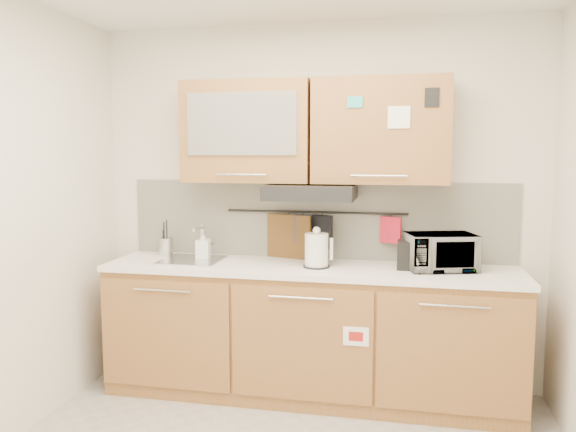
% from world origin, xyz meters
% --- Properties ---
extents(wall_back, '(3.20, 0.00, 3.20)m').
position_xyz_m(wall_back, '(0.00, 1.50, 1.30)').
color(wall_back, silver).
rests_on(wall_back, ground).
extents(base_cabinet, '(2.80, 0.64, 0.88)m').
position_xyz_m(base_cabinet, '(0.00, 1.19, 0.41)').
color(base_cabinet, '#A17739').
rests_on(base_cabinet, floor).
extents(countertop, '(2.82, 0.62, 0.04)m').
position_xyz_m(countertop, '(0.00, 1.19, 0.90)').
color(countertop, white).
rests_on(countertop, base_cabinet).
extents(backsplash, '(2.80, 0.02, 0.56)m').
position_xyz_m(backsplash, '(0.00, 1.49, 1.20)').
color(backsplash, silver).
rests_on(backsplash, countertop).
extents(upper_cabinets, '(1.82, 0.37, 0.70)m').
position_xyz_m(upper_cabinets, '(-0.00, 1.32, 1.83)').
color(upper_cabinets, '#A17739').
rests_on(upper_cabinets, wall_back).
extents(range_hood, '(0.60, 0.46, 0.10)m').
position_xyz_m(range_hood, '(0.00, 1.25, 1.42)').
color(range_hood, black).
rests_on(range_hood, upper_cabinets).
extents(sink, '(0.42, 0.40, 0.26)m').
position_xyz_m(sink, '(-0.85, 1.21, 0.92)').
color(sink, silver).
rests_on(sink, countertop).
extents(utensil_rail, '(1.30, 0.02, 0.02)m').
position_xyz_m(utensil_rail, '(0.00, 1.45, 1.26)').
color(utensil_rail, black).
rests_on(utensil_rail, backsplash).
extents(utensil_crock, '(0.11, 0.11, 0.27)m').
position_xyz_m(utensil_crock, '(-1.11, 1.35, 0.99)').
color(utensil_crock, '#BAB9BE').
rests_on(utensil_crock, countertop).
extents(kettle, '(0.21, 0.19, 0.28)m').
position_xyz_m(kettle, '(0.06, 1.15, 1.03)').
color(kettle, silver).
rests_on(kettle, countertop).
extents(toaster, '(0.25, 0.15, 0.19)m').
position_xyz_m(toaster, '(0.71, 1.22, 1.02)').
color(toaster, black).
rests_on(toaster, countertop).
extents(microwave, '(0.50, 0.40, 0.24)m').
position_xyz_m(microwave, '(0.87, 1.23, 1.04)').
color(microwave, '#999999').
rests_on(microwave, countertop).
extents(soap_bottle, '(0.11, 0.11, 0.21)m').
position_xyz_m(soap_bottle, '(-0.79, 1.27, 1.03)').
color(soap_bottle, '#999999').
rests_on(soap_bottle, countertop).
extents(cutting_board, '(0.34, 0.12, 0.43)m').
position_xyz_m(cutting_board, '(-0.19, 1.44, 1.03)').
color(cutting_board, brown).
rests_on(cutting_board, utensil_rail).
extents(oven_mitt, '(0.12, 0.06, 0.20)m').
position_xyz_m(oven_mitt, '(-0.09, 1.44, 1.14)').
color(oven_mitt, navy).
rests_on(oven_mitt, utensil_rail).
extents(dark_pouch, '(0.16, 0.09, 0.24)m').
position_xyz_m(dark_pouch, '(0.05, 1.44, 1.12)').
color(dark_pouch, black).
rests_on(dark_pouch, utensil_rail).
extents(pot_holder, '(0.15, 0.07, 0.18)m').
position_xyz_m(pot_holder, '(0.54, 1.44, 1.15)').
color(pot_holder, red).
rests_on(pot_holder, utensil_rail).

